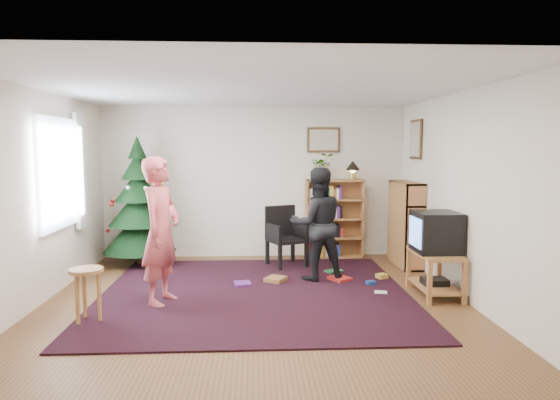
{
  "coord_description": "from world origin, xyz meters",
  "views": [
    {
      "loc": [
        -0.0,
        -5.81,
        1.82
      ],
      "look_at": [
        0.35,
        1.06,
        1.1
      ],
      "focal_mm": 32.0,
      "sensor_mm": 36.0,
      "label": 1
    }
  ],
  "objects_px": {
    "bookshelf_back": "(334,218)",
    "armchair": "(286,234)",
    "picture_right": "(416,139)",
    "person_standing": "(161,231)",
    "potted_plant": "(323,166)",
    "christmas_tree": "(139,211)",
    "tv_stand": "(435,270)",
    "crt_tv": "(436,232)",
    "person_by_chair": "(317,224)",
    "table_lamp": "(353,167)",
    "bookshelf_right": "(406,223)",
    "stool": "(86,281)",
    "picture_back": "(324,140)"
  },
  "relations": [
    {
      "from": "christmas_tree",
      "to": "potted_plant",
      "type": "relative_size",
      "value": 4.67
    },
    {
      "from": "picture_right",
      "to": "person_by_chair",
      "type": "relative_size",
      "value": 0.39
    },
    {
      "from": "person_standing",
      "to": "table_lamp",
      "type": "relative_size",
      "value": 5.53
    },
    {
      "from": "stool",
      "to": "armchair",
      "type": "bearing_deg",
      "value": 47.55
    },
    {
      "from": "christmas_tree",
      "to": "bookshelf_back",
      "type": "bearing_deg",
      "value": 6.88
    },
    {
      "from": "picture_back",
      "to": "crt_tv",
      "type": "height_order",
      "value": "picture_back"
    },
    {
      "from": "bookshelf_right",
      "to": "stool",
      "type": "xyz_separation_m",
      "value": [
        -4.09,
        -2.38,
        -0.22
      ]
    },
    {
      "from": "picture_right",
      "to": "tv_stand",
      "type": "distance_m",
      "value": 2.32
    },
    {
      "from": "picture_back",
      "to": "person_by_chair",
      "type": "height_order",
      "value": "picture_back"
    },
    {
      "from": "person_standing",
      "to": "armchair",
      "type": "bearing_deg",
      "value": -25.11
    },
    {
      "from": "christmas_tree",
      "to": "bookshelf_back",
      "type": "height_order",
      "value": "christmas_tree"
    },
    {
      "from": "crt_tv",
      "to": "potted_plant",
      "type": "height_order",
      "value": "potted_plant"
    },
    {
      "from": "christmas_tree",
      "to": "bookshelf_right",
      "type": "xyz_separation_m",
      "value": [
        4.13,
        -0.24,
        -0.17
      ]
    },
    {
      "from": "bookshelf_back",
      "to": "bookshelf_right",
      "type": "height_order",
      "value": "same"
    },
    {
      "from": "picture_right",
      "to": "christmas_tree",
      "type": "xyz_separation_m",
      "value": [
        -4.27,
        0.21,
        -1.11
      ]
    },
    {
      "from": "bookshelf_right",
      "to": "table_lamp",
      "type": "bearing_deg",
      "value": 49.55
    },
    {
      "from": "person_standing",
      "to": "table_lamp",
      "type": "bearing_deg",
      "value": -33.15
    },
    {
      "from": "bookshelf_back",
      "to": "armchair",
      "type": "xyz_separation_m",
      "value": [
        -0.83,
        -0.54,
        -0.17
      ]
    },
    {
      "from": "person_by_chair",
      "to": "potted_plant",
      "type": "relative_size",
      "value": 3.61
    },
    {
      "from": "stool",
      "to": "table_lamp",
      "type": "distance_m",
      "value": 4.63
    },
    {
      "from": "picture_right",
      "to": "bookshelf_back",
      "type": "distance_m",
      "value": 1.83
    },
    {
      "from": "person_standing",
      "to": "crt_tv",
      "type": "bearing_deg",
      "value": -71.88
    },
    {
      "from": "tv_stand",
      "to": "stool",
      "type": "xyz_separation_m",
      "value": [
        -3.97,
        -0.76,
        0.12
      ]
    },
    {
      "from": "potted_plant",
      "to": "picture_right",
      "type": "bearing_deg",
      "value": -23.52
    },
    {
      "from": "picture_right",
      "to": "potted_plant",
      "type": "distance_m",
      "value": 1.54
    },
    {
      "from": "picture_right",
      "to": "bookshelf_right",
      "type": "distance_m",
      "value": 1.29
    },
    {
      "from": "bookshelf_right",
      "to": "potted_plant",
      "type": "relative_size",
      "value": 3.02
    },
    {
      "from": "crt_tv",
      "to": "bookshelf_right",
      "type": "bearing_deg",
      "value": 85.65
    },
    {
      "from": "bookshelf_right",
      "to": "crt_tv",
      "type": "bearing_deg",
      "value": 175.65
    },
    {
      "from": "stool",
      "to": "tv_stand",
      "type": "bearing_deg",
      "value": 10.86
    },
    {
      "from": "christmas_tree",
      "to": "armchair",
      "type": "relative_size",
      "value": 2.18
    },
    {
      "from": "christmas_tree",
      "to": "bookshelf_back",
      "type": "distance_m",
      "value": 3.14
    },
    {
      "from": "tv_stand",
      "to": "person_by_chair",
      "type": "bearing_deg",
      "value": 149.72
    },
    {
      "from": "person_by_chair",
      "to": "table_lamp",
      "type": "relative_size",
      "value": 4.99
    },
    {
      "from": "tv_stand",
      "to": "person_standing",
      "type": "height_order",
      "value": "person_standing"
    },
    {
      "from": "person_standing",
      "to": "bookshelf_back",
      "type": "bearing_deg",
      "value": -29.8
    },
    {
      "from": "christmas_tree",
      "to": "tv_stand",
      "type": "bearing_deg",
      "value": -24.78
    },
    {
      "from": "christmas_tree",
      "to": "armchair",
      "type": "distance_m",
      "value": 2.31
    },
    {
      "from": "picture_right",
      "to": "person_standing",
      "type": "distance_m",
      "value": 4.13
    },
    {
      "from": "armchair",
      "to": "person_standing",
      "type": "xyz_separation_m",
      "value": [
        -1.58,
        -1.83,
        0.37
      ]
    },
    {
      "from": "tv_stand",
      "to": "table_lamp",
      "type": "bearing_deg",
      "value": 105.08
    },
    {
      "from": "picture_right",
      "to": "potted_plant",
      "type": "height_order",
      "value": "picture_right"
    },
    {
      "from": "picture_right",
      "to": "stool",
      "type": "relative_size",
      "value": 1.04
    },
    {
      "from": "christmas_tree",
      "to": "potted_plant",
      "type": "height_order",
      "value": "christmas_tree"
    },
    {
      "from": "bookshelf_right",
      "to": "bookshelf_back",
      "type": "bearing_deg",
      "value": 58.95
    },
    {
      "from": "bookshelf_back",
      "to": "tv_stand",
      "type": "bearing_deg",
      "value": -68.0
    },
    {
      "from": "picture_back",
      "to": "person_by_chair",
      "type": "relative_size",
      "value": 0.35
    },
    {
      "from": "christmas_tree",
      "to": "potted_plant",
      "type": "xyz_separation_m",
      "value": [
        2.91,
        0.38,
        0.68
      ]
    },
    {
      "from": "table_lamp",
      "to": "stool",
      "type": "bearing_deg",
      "value": -138.43
    },
    {
      "from": "picture_right",
      "to": "potted_plant",
      "type": "bearing_deg",
      "value": 156.48
    }
  ]
}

